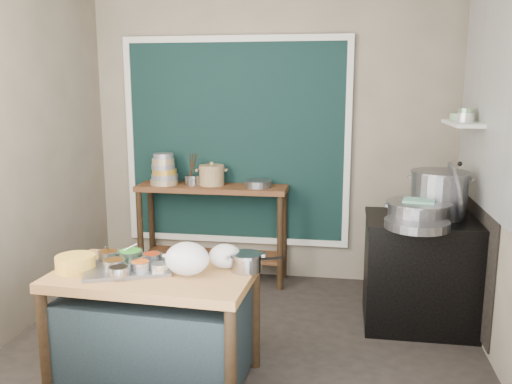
% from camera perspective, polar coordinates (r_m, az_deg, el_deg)
% --- Properties ---
extents(floor, '(3.50, 3.00, 0.02)m').
position_cam_1_polar(floor, '(4.23, -1.25, -15.63)').
color(floor, '#2C2621').
rests_on(floor, ground).
extents(back_wall, '(3.50, 0.02, 2.80)m').
position_cam_1_polar(back_wall, '(5.29, 1.69, 5.77)').
color(back_wall, gray).
rests_on(back_wall, floor).
extents(left_wall, '(0.02, 3.00, 2.80)m').
position_cam_1_polar(left_wall, '(4.48, -24.10, 3.81)').
color(left_wall, gray).
rests_on(left_wall, floor).
extents(right_wall, '(0.02, 3.00, 2.80)m').
position_cam_1_polar(right_wall, '(3.89, 25.07, 2.75)').
color(right_wall, gray).
rests_on(right_wall, floor).
extents(curtain_panel, '(2.10, 0.02, 1.90)m').
position_cam_1_polar(curtain_panel, '(5.32, -2.13, 5.24)').
color(curtain_panel, black).
rests_on(curtain_panel, back_wall).
extents(curtain_frame, '(2.22, 0.03, 2.02)m').
position_cam_1_polar(curtain_frame, '(5.31, -2.15, 5.23)').
color(curtain_frame, beige).
rests_on(curtain_frame, back_wall).
extents(tile_panel, '(0.02, 1.70, 1.70)m').
position_cam_1_polar(tile_panel, '(4.39, 23.32, 9.64)').
color(tile_panel, '#B2B2AA').
rests_on(tile_panel, right_wall).
extents(soot_patch, '(0.01, 1.30, 1.30)m').
position_cam_1_polar(soot_patch, '(4.64, 21.99, -4.63)').
color(soot_patch, black).
rests_on(soot_patch, right_wall).
extents(wall_shelf, '(0.22, 0.70, 0.03)m').
position_cam_1_polar(wall_shelf, '(4.67, 20.95, 6.77)').
color(wall_shelf, beige).
rests_on(wall_shelf, right_wall).
extents(prep_table, '(1.28, 0.78, 0.75)m').
position_cam_1_polar(prep_table, '(3.64, -10.56, -13.82)').
color(prep_table, '#956336').
rests_on(prep_table, floor).
extents(back_counter, '(1.45, 0.40, 0.95)m').
position_cam_1_polar(back_counter, '(5.34, -4.58, -4.32)').
color(back_counter, brown).
rests_on(back_counter, floor).
extents(stove_block, '(0.90, 0.68, 0.85)m').
position_cam_1_polar(stove_block, '(4.56, 17.18, -8.21)').
color(stove_block, black).
rests_on(stove_block, floor).
extents(stove_top, '(0.92, 0.69, 0.03)m').
position_cam_1_polar(stove_top, '(4.43, 17.50, -2.84)').
color(stove_top, black).
rests_on(stove_top, stove_block).
extents(condiment_tray, '(0.63, 0.54, 0.02)m').
position_cam_1_polar(condiment_tray, '(3.55, -13.35, -7.83)').
color(condiment_tray, gray).
rests_on(condiment_tray, prep_table).
extents(condiment_bowls, '(0.55, 0.43, 0.06)m').
position_cam_1_polar(condiment_bowls, '(3.56, -12.84, -7.07)').
color(condiment_bowls, gray).
rests_on(condiment_bowls, condiment_tray).
extents(yellow_basin, '(0.31, 0.31, 0.10)m').
position_cam_1_polar(yellow_basin, '(3.63, -18.47, -7.10)').
color(yellow_basin, gold).
rests_on(yellow_basin, prep_table).
extents(saucepan, '(0.27, 0.27, 0.11)m').
position_cam_1_polar(saucepan, '(3.43, -1.06, -7.39)').
color(saucepan, gray).
rests_on(saucepan, prep_table).
extents(plastic_bag_a, '(0.32, 0.29, 0.21)m').
position_cam_1_polar(plastic_bag_a, '(3.38, -7.26, -6.98)').
color(plastic_bag_a, white).
rests_on(plastic_bag_a, prep_table).
extents(plastic_bag_b, '(0.26, 0.24, 0.16)m').
position_cam_1_polar(plastic_bag_b, '(3.49, -3.27, -6.75)').
color(plastic_bag_b, white).
rests_on(plastic_bag_b, prep_table).
extents(bowl_stack, '(0.27, 0.27, 0.30)m').
position_cam_1_polar(bowl_stack, '(5.32, -9.70, 2.20)').
color(bowl_stack, tan).
rests_on(bowl_stack, back_counter).
extents(utensil_cup, '(0.19, 0.19, 0.09)m').
position_cam_1_polar(utensil_cup, '(5.27, -6.68, 1.26)').
color(utensil_cup, gray).
rests_on(utensil_cup, back_counter).
extents(ceramic_crock, '(0.30, 0.30, 0.17)m').
position_cam_1_polar(ceramic_crock, '(5.24, -4.67, 1.67)').
color(ceramic_crock, '#91794F').
rests_on(ceramic_crock, back_counter).
extents(wide_bowl, '(0.31, 0.31, 0.06)m').
position_cam_1_polar(wide_bowl, '(5.13, 0.24, 0.87)').
color(wide_bowl, gray).
rests_on(wide_bowl, back_counter).
extents(stock_pot, '(0.49, 0.49, 0.36)m').
position_cam_1_polar(stock_pot, '(4.48, 18.72, -0.19)').
color(stock_pot, gray).
rests_on(stock_pot, stove_top).
extents(pot_lid, '(0.13, 0.46, 0.45)m').
position_cam_1_polar(pot_lid, '(4.41, 20.23, 0.08)').
color(pot_lid, gray).
rests_on(pot_lid, stove_top).
extents(steamer, '(0.56, 0.56, 0.16)m').
position_cam_1_polar(steamer, '(4.26, 16.71, -2.04)').
color(steamer, gray).
rests_on(steamer, stove_top).
extents(green_cloth, '(0.26, 0.21, 0.02)m').
position_cam_1_polar(green_cloth, '(4.25, 16.78, -0.89)').
color(green_cloth, '#66AA97').
rests_on(green_cloth, steamer).
extents(shallow_pan, '(0.53, 0.53, 0.06)m').
position_cam_1_polar(shallow_pan, '(4.10, 16.58, -3.26)').
color(shallow_pan, gray).
rests_on(shallow_pan, stove_top).
extents(shelf_bowl_stack, '(0.13, 0.13, 0.11)m').
position_cam_1_polar(shelf_bowl_stack, '(4.58, 21.21, 7.51)').
color(shelf_bowl_stack, silver).
rests_on(shelf_bowl_stack, wall_shelf).
extents(shelf_bowl_green, '(0.19, 0.19, 0.06)m').
position_cam_1_polar(shelf_bowl_green, '(4.81, 20.65, 7.41)').
color(shelf_bowl_green, gray).
rests_on(shelf_bowl_green, wall_shelf).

